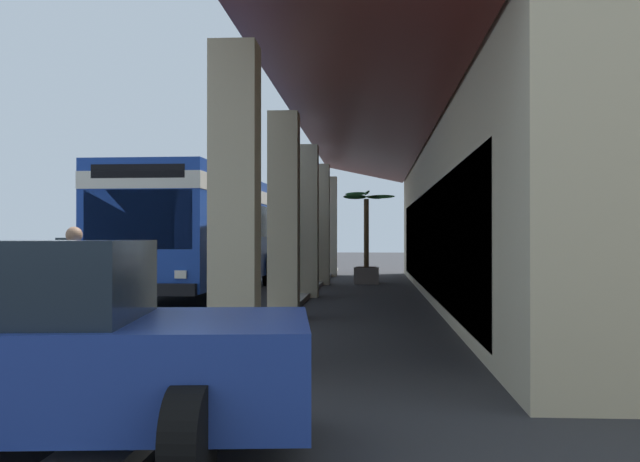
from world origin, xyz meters
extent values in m
plane|color=#2D2D30|center=(0.00, 8.00, 0.00)|extent=(120.00, 120.00, 0.00)
cube|color=#9E998E|center=(-2.43, 5.25, 0.06)|extent=(31.29, 0.50, 0.12)
cube|color=#C6B793|center=(-12.86, 5.40, 1.89)|extent=(0.55, 0.55, 3.78)
cube|color=#C6B793|center=(-7.64, 5.40, 1.89)|extent=(0.55, 0.55, 3.78)
cube|color=#C6B793|center=(-2.43, 5.40, 1.89)|extent=(0.55, 0.55, 3.78)
cube|color=#C6B793|center=(2.79, 5.40, 1.89)|extent=(0.55, 0.55, 3.78)
cube|color=#C6B793|center=(8.00, 5.40, 1.89)|extent=(0.55, 0.55, 3.78)
cube|color=#5B1E19|center=(-2.43, 6.73, 4.13)|extent=(26.08, 3.16, 0.82)
cube|color=#19232D|center=(-2.43, 8.37, 1.40)|extent=(21.91, 0.08, 2.40)
cube|color=#193D9E|center=(-3.85, 2.49, 1.73)|extent=(11.07, 2.88, 2.75)
cube|color=silver|center=(-3.85, 2.49, 2.65)|extent=(11.09, 2.90, 0.36)
cube|color=#19232D|center=(-4.14, 2.50, 1.95)|extent=(9.31, 2.86, 0.90)
cube|color=#19232D|center=(1.62, 2.33, 1.85)|extent=(0.13, 2.24, 1.20)
cube|color=black|center=(1.63, 2.33, 2.82)|extent=(0.12, 1.94, 0.28)
cube|color=black|center=(1.75, 2.32, 0.45)|extent=(0.27, 2.45, 0.24)
cube|color=silver|center=(1.70, 3.22, 0.75)|extent=(0.07, 0.24, 0.16)
cube|color=silver|center=(1.65, 1.43, 0.75)|extent=(0.07, 0.24, 0.16)
cube|color=silver|center=(-5.34, 2.54, 3.22)|extent=(2.45, 1.86, 0.24)
cylinder|color=black|center=(-0.18, 3.66, 0.50)|extent=(1.00, 0.30, 1.00)
cylinder|color=black|center=(-0.26, 1.11, 0.50)|extent=(1.00, 0.30, 1.00)
cylinder|color=black|center=(-6.89, 3.86, 0.50)|extent=(1.00, 0.30, 1.00)
cylinder|color=black|center=(-6.96, 1.31, 0.50)|extent=(1.00, 0.30, 1.00)
cylinder|color=black|center=(10.98, 5.78, 0.32)|extent=(0.64, 0.22, 0.64)
cylinder|color=black|center=(12.77, 5.97, 0.32)|extent=(0.64, 0.22, 0.64)
cube|color=#9E845B|center=(-13.30, -4.26, 0.60)|extent=(4.40, 1.81, 0.66)
cube|color=#19232D|center=(-13.50, -4.26, 1.20)|extent=(2.47, 1.59, 0.54)
cylinder|color=black|center=(-11.81, -3.36, 0.32)|extent=(0.64, 0.22, 0.64)
cylinder|color=black|center=(-11.81, -5.16, 0.32)|extent=(0.64, 0.22, 0.64)
cylinder|color=black|center=(-14.80, -3.37, 0.32)|extent=(0.64, 0.22, 0.64)
cylinder|color=black|center=(-14.80, -5.17, 0.32)|extent=(0.64, 0.22, 0.64)
cylinder|color=#38383D|center=(7.37, 3.14, 0.40)|extent=(0.16, 0.16, 0.81)
cylinder|color=#38383D|center=(7.01, 3.16, 0.40)|extent=(0.16, 0.16, 0.81)
cube|color=#334C8C|center=(7.19, 3.15, 1.11)|extent=(0.42, 0.52, 0.60)
sphere|color=#8C664C|center=(7.19, 3.15, 1.52)|extent=(0.22, 0.22, 0.22)
cylinder|color=#334C8C|center=(7.37, 3.37, 1.14)|extent=(0.09, 0.09, 0.54)
cylinder|color=#334C8C|center=(7.01, 2.93, 1.14)|extent=(0.09, 0.09, 0.54)
cube|color=gray|center=(-8.14, 6.84, 0.26)|extent=(0.79, 0.79, 0.53)
cylinder|color=#332319|center=(-8.14, 6.84, 0.54)|extent=(0.67, 0.67, 0.02)
cylinder|color=brown|center=(-8.14, 6.84, 1.62)|extent=(0.16, 0.16, 2.19)
ellipsoid|color=#286B33|center=(-7.76, 6.86, 2.89)|extent=(0.78, 0.25, 0.19)
ellipsoid|color=#286B33|center=(-7.99, 7.29, 2.78)|extent=(0.51, 0.97, 0.17)
ellipsoid|color=#286B33|center=(-8.39, 7.09, 2.78)|extent=(0.66, 0.66, 0.15)
ellipsoid|color=#286B33|center=(-8.51, 6.49, 2.90)|extent=(0.89, 0.85, 0.14)
ellipsoid|color=#286B33|center=(-7.99, 6.47, 2.78)|extent=(0.48, 0.80, 0.19)
camera|label=1|loc=(17.28, 7.02, 1.49)|focal=44.61mm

